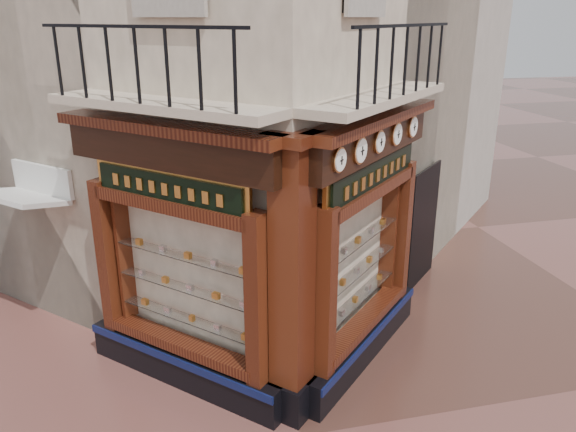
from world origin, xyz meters
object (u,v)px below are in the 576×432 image
object	(u,v)px
clock_a	(339,160)
clock_e	(412,127)
corner_pilaster	(292,288)
signboard_left	(168,188)
awning	(42,331)
clock_d	(396,134)
clock_c	(379,142)
clock_b	(360,151)
signboard_right	(374,175)

from	to	relation	value
clock_a	clock_e	distance (m)	2.55
corner_pilaster	signboard_left	world-z (taller)	corner_pilaster
corner_pilaster	awning	distance (m)	5.27
clock_d	clock_e	world-z (taller)	clock_d
clock_c	awning	bearing A→B (deg)	111.68
clock_e	awning	distance (m)	7.28
clock_d	clock_b	bearing A→B (deg)	180.00
clock_a	clock_c	world-z (taller)	clock_c
clock_a	clock_e	bearing A→B (deg)	0.00
corner_pilaster	clock_a	xyz separation A→B (m)	(0.58, -0.03, 1.67)
clock_c	clock_d	xyz separation A→B (m)	(0.46, 0.46, -0.00)
clock_d	clock_c	bearing A→B (deg)	180.00
awning	clock_c	bearing A→B (deg)	-158.32
clock_b	clock_e	xyz separation A→B (m)	(1.38, 1.38, 0.00)
clock_a	signboard_left	xyz separation A→B (m)	(-2.04, 1.04, -0.52)
clock_b	awning	size ratio (longest dim) A/B	0.25
clock_c	clock_d	bearing A→B (deg)	-0.00
signboard_right	corner_pilaster	bearing A→B (deg)	169.75
clock_a	clock_e	xyz separation A→B (m)	(1.80, 1.80, -0.00)
clock_d	signboard_right	size ratio (longest dim) A/B	0.17
corner_pilaster	clock_e	world-z (taller)	corner_pilaster
clock_b	awning	bearing A→B (deg)	105.64
signboard_left	corner_pilaster	bearing A→B (deg)	-169.75
clock_a	clock_b	xyz separation A→B (m)	(0.42, 0.42, -0.00)
clock_e	signboard_left	world-z (taller)	clock_e
corner_pilaster	signboard_left	xyz separation A→B (m)	(-1.46, 1.01, 1.15)
clock_a	awning	distance (m)	6.48
clock_e	clock_c	bearing A→B (deg)	-180.00
clock_d	corner_pilaster	bearing A→B (deg)	169.27
awning	corner_pilaster	bearing A→B (deg)	-174.15
corner_pilaster	signboard_left	size ratio (longest dim) A/B	2.04
clock_c	awning	size ratio (longest dim) A/B	0.22
clock_d	signboard_right	bearing A→B (deg)	167.61
clock_b	clock_a	bearing A→B (deg)	180.00
clock_e	awning	bearing A→B (deg)	122.93
clock_a	clock_b	world-z (taller)	clock_b
clock_e	signboard_right	world-z (taller)	clock_e
corner_pilaster	clock_b	world-z (taller)	corner_pilaster
clock_b	awning	xyz separation A→B (m)	(-4.80, 2.70, -3.62)
signboard_right	signboard_left	bearing A→B (deg)	135.00
clock_a	signboard_left	bearing A→B (deg)	107.95
clock_e	signboard_left	xyz separation A→B (m)	(-3.84, -0.76, -0.52)
clock_c	awning	world-z (taller)	clock_c
clock_c	clock_e	world-z (taller)	clock_e
signboard_left	clock_c	bearing A→B (deg)	-138.51
signboard_right	clock_d	bearing A→B (deg)	-12.39
clock_b	clock_e	distance (m)	1.95
clock_d	awning	world-z (taller)	clock_d
corner_pilaster	awning	world-z (taller)	corner_pilaster
clock_e	signboard_right	xyz separation A→B (m)	(-0.92, -0.76, -0.52)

